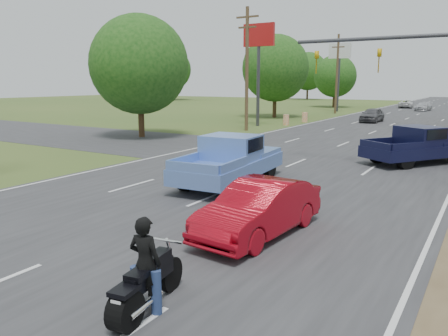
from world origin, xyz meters
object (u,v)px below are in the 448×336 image
Objects in this scene: red_convertible at (259,209)px; motorcycle at (144,288)px; blue_pickup at (232,159)px; distant_car_silver at (423,106)px; distant_car_white at (406,104)px; rider at (145,268)px; navy_pickup at (419,145)px; distant_car_grey at (372,115)px.

red_convertible reaches higher than motorcycle.
blue_pickup is 1.44× the size of distant_car_silver.
distant_car_white is (-3.33, 59.56, -0.37)m from blue_pickup.
rider is (-0.01, 0.06, 0.34)m from motorcycle.
distant_car_silver is 0.95× the size of distant_car_white.
distant_car_silver is at bearing 131.55° from navy_pickup.
navy_pickup is (1.86, 18.28, 0.45)m from motorcycle.
blue_pickup is (-3.88, 9.48, 0.15)m from rider.
red_convertible is at bearing -64.11° from navy_pickup.
distant_car_silver is at bearing 87.10° from distant_car_grey.
distant_car_silver is (-5.74, 44.69, -0.33)m from navy_pickup.
blue_pickup is 59.66m from distant_car_white.
motorcycle is 40.99m from distant_car_grey.
rider is at bearing -80.66° from distant_car_silver.
navy_pickup is (1.87, 18.23, 0.10)m from rider.
rider is at bearing -61.62° from navy_pickup.
distant_car_grey is at bearing 86.78° from distant_car_white.
navy_pickup is at bearing -76.86° from distant_car_silver.
distant_car_grey is 1.01× the size of distant_car_silver.
distant_car_grey is at bearing 89.12° from blue_pickup.
blue_pickup is at bearing -84.86° from distant_car_grey.
navy_pickup is (2.00, 13.63, 0.22)m from red_convertible.
distant_car_white is at bearing 134.36° from navy_pickup.
motorcycle is 0.50× the size of distant_car_white.
red_convertible is 58.44m from distant_car_silver.
motorcycle is at bearing -72.02° from blue_pickup.
blue_pickup is at bearing 132.26° from red_convertible.
distant_car_grey is 0.96× the size of distant_car_white.
rider is 10.24m from blue_pickup.
rider is 18.32m from navy_pickup.
rider is 0.39× the size of distant_car_grey.
red_convertible is at bearing 82.92° from motorcycle.
red_convertible is 4.60m from rider.
distant_car_grey is at bearing 89.23° from motorcycle.
blue_pickup is 1.03× the size of navy_pickup.
rider is 0.28× the size of blue_pickup.
distant_car_white is (-7.21, 69.04, -0.22)m from rider.
blue_pickup is 1.36× the size of distant_car_white.
motorcycle is at bearing 90.00° from rider.
blue_pickup is 53.44m from distant_car_silver.
navy_pickup reaches higher than motorcycle.
distant_car_white is (-3.34, 6.12, 0.01)m from distant_car_silver.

